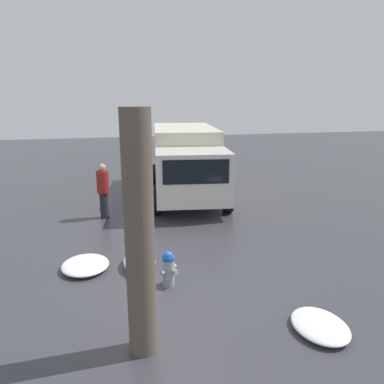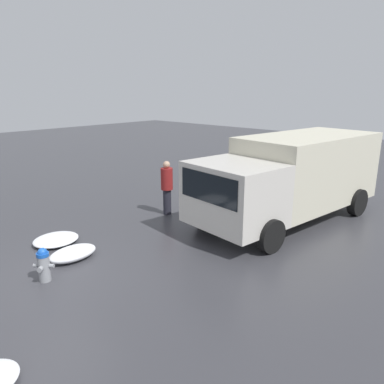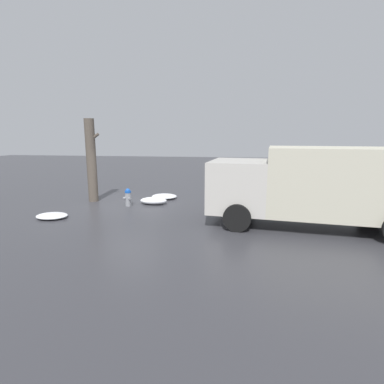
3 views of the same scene
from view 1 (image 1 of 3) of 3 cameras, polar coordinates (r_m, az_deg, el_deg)
The scene contains 8 objects.
ground_plane at distance 8.26m, azimuth -3.57°, elevation -13.99°, with size 60.00×60.00×0.00m, color #38383D.
fire_hydrant at distance 8.08m, azimuth -3.59°, elevation -11.50°, with size 0.39×0.41×0.78m.
tree_trunk at distance 5.61m, azimuth -8.00°, elevation -6.87°, with size 0.67×0.44×3.79m.
delivery_truck at distance 15.04m, azimuth -0.91°, elevation 5.07°, with size 7.11×3.38×2.67m.
pedestrian at distance 12.51m, azimuth -13.38°, elevation 0.49°, with size 0.40×0.40×1.82m.
snow_pile_by_hydrant at distance 9.23m, azimuth -15.95°, elevation -10.64°, with size 1.23×1.09×0.21m.
snow_pile_curbside at distance 7.19m, azimuth 18.92°, elevation -18.71°, with size 1.16×0.92×0.18m.
snow_pile_by_tree at distance 9.03m, azimuth -8.01°, elevation -10.44°, with size 1.22×0.75×0.31m.
Camera 1 is at (-7.18, 1.13, 3.94)m, focal length 35.00 mm.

